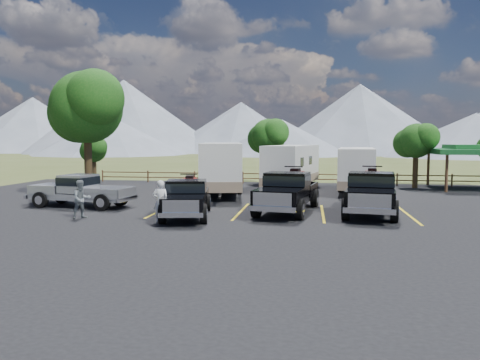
# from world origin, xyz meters

# --- Properties ---
(ground) EXTENTS (320.00, 320.00, 0.00)m
(ground) POSITION_xyz_m (0.00, 0.00, 0.00)
(ground) COLOR #415022
(ground) RESTS_ON ground
(asphalt_lot) EXTENTS (44.00, 34.00, 0.04)m
(asphalt_lot) POSITION_xyz_m (0.00, 3.00, 0.02)
(asphalt_lot) COLOR black
(asphalt_lot) RESTS_ON ground
(stall_lines) EXTENTS (12.12, 5.50, 0.01)m
(stall_lines) POSITION_xyz_m (0.00, 4.00, 0.04)
(stall_lines) COLOR yellow
(stall_lines) RESTS_ON asphalt_lot
(tree_big_nw) EXTENTS (5.54, 5.18, 7.84)m
(tree_big_nw) POSITION_xyz_m (-12.55, 9.03, 5.60)
(tree_big_nw) COLOR #2F2112
(tree_big_nw) RESTS_ON ground
(tree_ne_a) EXTENTS (3.11, 2.92, 4.76)m
(tree_ne_a) POSITION_xyz_m (8.97, 17.01, 3.48)
(tree_ne_a) COLOR #2F2112
(tree_ne_a) RESTS_ON ground
(tree_north) EXTENTS (3.46, 3.24, 5.25)m
(tree_north) POSITION_xyz_m (-2.03, 19.02, 3.83)
(tree_north) COLOR #2F2112
(tree_north) RESTS_ON ground
(tree_nw_small) EXTENTS (2.59, 2.43, 3.85)m
(tree_nw_small) POSITION_xyz_m (-16.02, 17.01, 2.78)
(tree_nw_small) COLOR #2F2112
(tree_nw_small) RESTS_ON ground
(rail_fence) EXTENTS (36.12, 0.12, 1.00)m
(rail_fence) POSITION_xyz_m (2.00, 18.50, 0.61)
(rail_fence) COLOR brown
(rail_fence) RESTS_ON ground
(pavilion) EXTENTS (6.20, 6.20, 3.22)m
(pavilion) POSITION_xyz_m (13.00, 17.00, 2.79)
(pavilion) COLOR brown
(pavilion) RESTS_ON ground
(mountain_range) EXTENTS (209.00, 71.00, 20.00)m
(mountain_range) POSITION_xyz_m (-7.63, 105.98, 7.87)
(mountain_range) COLOR slate
(mountain_range) RESTS_ON ground
(rig_left) EXTENTS (2.78, 5.94, 1.91)m
(rig_left) POSITION_xyz_m (-4.26, 2.17, 0.96)
(rig_left) COLOR black
(rig_left) RESTS_ON asphalt_lot
(rig_center) EXTENTS (3.12, 6.80, 2.19)m
(rig_center) POSITION_xyz_m (0.32, 4.27, 1.09)
(rig_center) COLOR black
(rig_center) RESTS_ON asphalt_lot
(rig_right) EXTENTS (3.10, 6.93, 2.24)m
(rig_right) POSITION_xyz_m (4.29, 4.30, 1.12)
(rig_right) COLOR black
(rig_right) RESTS_ON asphalt_lot
(trailer_left) EXTENTS (3.74, 9.62, 3.33)m
(trailer_left) POSITION_xyz_m (-4.24, 10.67, 1.78)
(trailer_left) COLOR silver
(trailer_left) RESTS_ON asphalt_lot
(trailer_center) EXTENTS (3.85, 9.07, 3.15)m
(trailer_center) POSITION_xyz_m (0.09, 13.98, 1.69)
(trailer_center) COLOR silver
(trailer_center) RESTS_ON asphalt_lot
(trailer_right) EXTENTS (2.84, 8.63, 2.98)m
(trailer_right) POSITION_xyz_m (4.39, 12.95, 1.60)
(trailer_right) COLOR silver
(trailer_right) RESTS_ON asphalt_lot
(pickup_silver) EXTENTS (5.90, 2.60, 1.71)m
(pickup_silver) POSITION_xyz_m (-10.58, 4.26, 0.93)
(pickup_silver) COLOR #9C9EA4
(pickup_silver) RESTS_ON asphalt_lot
(person_a) EXTENTS (0.73, 0.54, 1.84)m
(person_a) POSITION_xyz_m (-4.92, 0.32, 0.96)
(person_a) COLOR white
(person_a) RESTS_ON asphalt_lot
(person_b) EXTENTS (1.06, 1.07, 1.74)m
(person_b) POSITION_xyz_m (-8.82, 0.89, 0.91)
(person_b) COLOR slate
(person_b) RESTS_ON asphalt_lot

